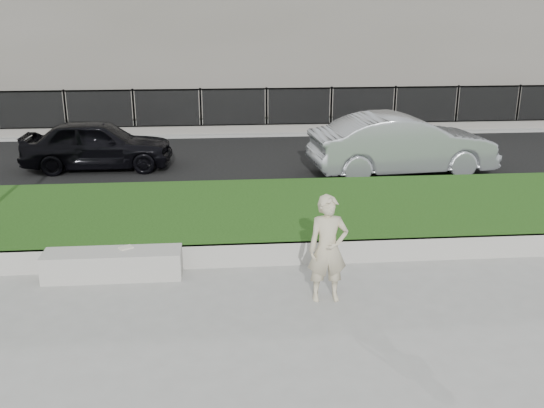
{
  "coord_description": "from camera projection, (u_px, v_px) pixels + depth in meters",
  "views": [
    {
      "loc": [
        0.0,
        -8.28,
        4.1
      ],
      "look_at": [
        0.84,
        1.2,
        1.03
      ],
      "focal_mm": 40.0,
      "sensor_mm": 36.0,
      "label": 1
    }
  ],
  "objects": [
    {
      "name": "car_dark",
      "position": [
        98.0,
        144.0,
        15.97
      ],
      "size": [
        3.88,
        1.56,
        1.32
      ],
      "primitive_type": "imported",
      "rotation": [
        0.0,
        0.0,
        1.57
      ],
      "color": "black",
      "rests_on": "street"
    },
    {
      "name": "street",
      "position": [
        220.0,
        160.0,
        17.16
      ],
      "size": [
        34.0,
        7.0,
        0.04
      ],
      "primitive_type": "cube",
      "color": "black",
      "rests_on": "ground"
    },
    {
      "name": "grass_kerb",
      "position": [
        223.0,
        256.0,
        10.03
      ],
      "size": [
        34.0,
        0.08,
        0.4
      ],
      "primitive_type": "cube",
      "color": "#ACAAA1",
      "rests_on": "ground"
    },
    {
      "name": "iron_fence",
      "position": [
        219.0,
        120.0,
        20.32
      ],
      "size": [
        32.0,
        0.3,
        1.5
      ],
      "color": "slate",
      "rests_on": "far_pavement"
    },
    {
      "name": "man",
      "position": [
        328.0,
        249.0,
        8.74
      ],
      "size": [
        0.59,
        0.39,
        1.6
      ],
      "primitive_type": "imported",
      "rotation": [
        0.0,
        0.0,
        0.02
      ],
      "color": "beige",
      "rests_on": "ground"
    },
    {
      "name": "far_pavement",
      "position": [
        219.0,
        129.0,
        21.41
      ],
      "size": [
        34.0,
        3.0,
        0.12
      ],
      "primitive_type": "cube",
      "color": "gray",
      "rests_on": "ground"
    },
    {
      "name": "book",
      "position": [
        126.0,
        248.0,
        9.7
      ],
      "size": [
        0.25,
        0.24,
        0.02
      ],
      "primitive_type": "cube",
      "rotation": [
        0.0,
        0.0,
        0.58
      ],
      "color": "beige",
      "rests_on": "stone_bench"
    },
    {
      "name": "car_silver",
      "position": [
        402.0,
        144.0,
        15.43
      ],
      "size": [
        4.81,
        2.08,
        1.54
      ],
      "primitive_type": "imported",
      "rotation": [
        0.0,
        0.0,
        1.67
      ],
      "color": "#9CA0A4",
      "rests_on": "street"
    },
    {
      "name": "ground",
      "position": [
        224.0,
        295.0,
        9.11
      ],
      "size": [
        90.0,
        90.0,
        0.0
      ],
      "primitive_type": "plane",
      "color": "gray",
      "rests_on": "ground"
    },
    {
      "name": "stone_bench",
      "position": [
        113.0,
        264.0,
        9.65
      ],
      "size": [
        2.17,
        0.54,
        0.44
      ],
      "primitive_type": "cube",
      "color": "#ACAAA1",
      "rests_on": "ground"
    },
    {
      "name": "grass_bank",
      "position": [
        222.0,
        217.0,
        11.89
      ],
      "size": [
        34.0,
        4.0,
        0.4
      ],
      "primitive_type": "cube",
      "color": "#15370D",
      "rests_on": "ground"
    }
  ]
}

